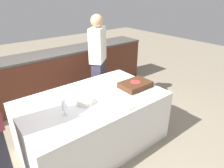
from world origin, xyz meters
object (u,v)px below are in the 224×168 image
cake (135,85)px  plate_stack (85,101)px  wine_glass (64,106)px  person_cutting_cake (98,63)px

cake → plate_stack: cake is taller
plate_stack → wine_glass: 0.32m
cake → person_cutting_cake: bearing=90.0°
wine_glass → cake: bearing=0.5°
plate_stack → wine_glass: size_ratio=1.14×
person_cutting_cake → wine_glass: bearing=0.5°
person_cutting_cake → plate_stack: bearing=7.5°
cake → wine_glass: size_ratio=2.56×
plate_stack → person_cutting_cake: size_ratio=0.13×
wine_glass → person_cutting_cake: person_cutting_cake is taller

